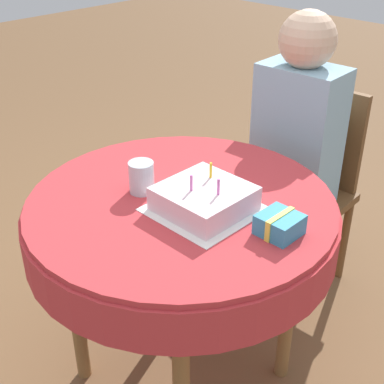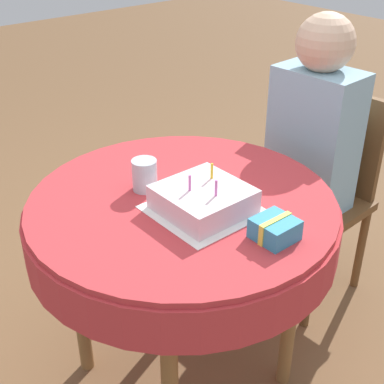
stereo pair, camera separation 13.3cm
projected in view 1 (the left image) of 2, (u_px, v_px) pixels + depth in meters
name	position (u px, v px, depth m)	size (l,w,h in m)	color
ground_plane	(183.00, 373.00, 2.02)	(12.00, 12.00, 0.00)	brown
dining_table	(181.00, 225.00, 1.69)	(0.97, 0.97, 0.77)	#BC3338
chair	(301.00, 182.00, 2.33)	(0.45, 0.45, 0.88)	brown
person	(295.00, 135.00, 2.14)	(0.34, 0.31, 1.22)	#DBB293
napkin	(204.00, 209.00, 1.59)	(0.29, 0.29, 0.00)	white
birthday_cake	(204.00, 198.00, 1.57)	(0.24, 0.24, 0.12)	silver
drinking_glass	(142.00, 177.00, 1.66)	(0.08, 0.08, 0.10)	silver
gift_box	(280.00, 225.00, 1.47)	(0.11, 0.11, 0.07)	teal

